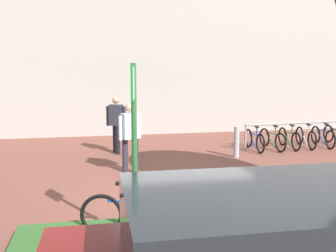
% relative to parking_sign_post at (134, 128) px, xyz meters
% --- Properties ---
extents(ground_plane, '(60.00, 60.00, 0.00)m').
position_rel_parking_sign_post_xyz_m(ground_plane, '(1.08, 2.17, -1.71)').
color(ground_plane, brown).
extents(building_facade, '(28.00, 1.20, 10.00)m').
position_rel_parking_sign_post_xyz_m(building_facade, '(1.08, 9.91, 3.29)').
color(building_facade, '#B2ADA3').
rests_on(building_facade, ground).
extents(planter_strip, '(7.00, 1.10, 0.16)m').
position_rel_parking_sign_post_xyz_m(planter_strip, '(1.75, 0.00, -1.63)').
color(planter_strip, '#336028').
rests_on(planter_strip, ground).
extents(parking_sign_post, '(0.12, 0.36, 2.62)m').
position_rel_parking_sign_post_xyz_m(parking_sign_post, '(0.00, 0.00, 0.00)').
color(parking_sign_post, '#2D7238').
rests_on(parking_sign_post, ground).
extents(bike_at_sign, '(1.66, 0.47, 0.86)m').
position_rel_parking_sign_post_xyz_m(bike_at_sign, '(0.02, 0.20, -1.36)').
color(bike_at_sign, black).
rests_on(bike_at_sign, ground).
extents(bike_rack_cluster, '(3.75, 1.84, 0.83)m').
position_rel_parking_sign_post_xyz_m(bike_rack_cluster, '(5.89, 5.90, -1.36)').
color(bike_rack_cluster, '#99999E').
rests_on(bike_rack_cluster, ground).
extents(bollard_steel, '(0.16, 0.16, 0.90)m').
position_rel_parking_sign_post_xyz_m(bollard_steel, '(3.45, 4.93, -1.26)').
color(bollard_steel, '#ADADB2').
rests_on(bollard_steel, ground).
extents(person_suited_dark, '(0.57, 0.47, 1.72)m').
position_rel_parking_sign_post_xyz_m(person_suited_dark, '(0.10, 6.16, -0.72)').
color(person_suited_dark, black).
rests_on(person_suited_dark, ground).
extents(person_shirt_white, '(0.57, 0.37, 1.72)m').
position_rel_parking_sign_post_xyz_m(person_shirt_white, '(0.30, 3.88, -0.72)').
color(person_shirt_white, '#2D2D38').
rests_on(person_shirt_white, ground).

